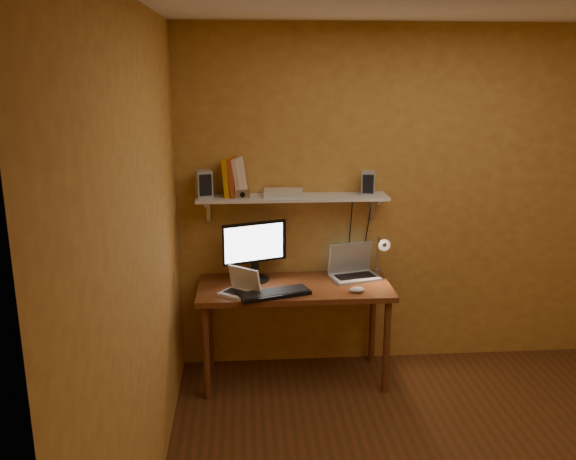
{
  "coord_description": "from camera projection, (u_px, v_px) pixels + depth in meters",
  "views": [
    {
      "loc": [
        -1.2,
        -2.88,
        2.28
      ],
      "look_at": [
        -0.9,
        1.18,
        1.19
      ],
      "focal_mm": 38.0,
      "sensor_mm": 36.0,
      "label": 1
    }
  ],
  "objects": [
    {
      "name": "room",
      "position": [
        481.0,
        266.0,
        3.11
      ],
      "size": [
        3.44,
        3.24,
        2.64
      ],
      "color": "#592B17",
      "rests_on": "ground"
    },
    {
      "name": "desk",
      "position": [
        294.0,
        296.0,
        4.45
      ],
      "size": [
        1.4,
        0.6,
        0.75
      ],
      "color": "brown",
      "rests_on": "ground"
    },
    {
      "name": "wall_shelf",
      "position": [
        292.0,
        198.0,
        4.46
      ],
      "size": [
        1.4,
        0.25,
        0.21
      ],
      "color": "silver",
      "rests_on": "room"
    },
    {
      "name": "monitor",
      "position": [
        255.0,
        248.0,
        4.47
      ],
      "size": [
        0.47,
        0.26,
        0.44
      ],
      "rotation": [
        0.0,
        0.0,
        0.34
      ],
      "color": "black",
      "rests_on": "desk"
    },
    {
      "name": "laptop",
      "position": [
        353.0,
        268.0,
        4.59
      ],
      "size": [
        0.39,
        0.32,
        0.26
      ],
      "rotation": [
        0.0,
        0.0,
        0.24
      ],
      "color": "#95979D",
      "rests_on": "desk"
    },
    {
      "name": "netbook",
      "position": [
        242.0,
        287.0,
        4.24
      ],
      "size": [
        0.31,
        0.3,
        0.19
      ],
      "rotation": [
        0.0,
        0.0,
        -0.65
      ],
      "color": "silver",
      "rests_on": "desk"
    },
    {
      "name": "keyboard",
      "position": [
        274.0,
        294.0,
        4.22
      ],
      "size": [
        0.53,
        0.31,
        0.03
      ],
      "primitive_type": "cube",
      "rotation": [
        0.0,
        0.0,
        0.3
      ],
      "color": "black",
      "rests_on": "desk"
    },
    {
      "name": "mouse",
      "position": [
        357.0,
        290.0,
        4.28
      ],
      "size": [
        0.11,
        0.07,
        0.04
      ],
      "primitive_type": "ellipsoid",
      "rotation": [
        0.0,
        0.0,
        -0.01
      ],
      "color": "silver",
      "rests_on": "desk"
    },
    {
      "name": "desk_lamp",
      "position": [
        381.0,
        251.0,
        4.54
      ],
      "size": [
        0.09,
        0.23,
        0.38
      ],
      "color": "silver",
      "rests_on": "desk"
    },
    {
      "name": "speaker_left",
      "position": [
        204.0,
        184.0,
        4.38
      ],
      "size": [
        0.13,
        0.13,
        0.2
      ],
      "primitive_type": "cube",
      "rotation": [
        0.0,
        0.0,
        0.26
      ],
      "color": "#95979D",
      "rests_on": "wall_shelf"
    },
    {
      "name": "speaker_right",
      "position": [
        368.0,
        183.0,
        4.47
      ],
      "size": [
        0.11,
        0.11,
        0.18
      ],
      "primitive_type": "cube",
      "rotation": [
        0.0,
        0.0,
        -0.15
      ],
      "color": "#95979D",
      "rests_on": "wall_shelf"
    },
    {
      "name": "books",
      "position": [
        234.0,
        177.0,
        4.41
      ],
      "size": [
        0.19,
        0.2,
        0.28
      ],
      "color": "#C68C0D",
      "rests_on": "wall_shelf"
    },
    {
      "name": "shelf_camera",
      "position": [
        243.0,
        194.0,
        4.35
      ],
      "size": [
        0.11,
        0.05,
        0.06
      ],
      "color": "silver",
      "rests_on": "wall_shelf"
    },
    {
      "name": "router",
      "position": [
        283.0,
        193.0,
        4.43
      ],
      "size": [
        0.3,
        0.21,
        0.05
      ],
      "primitive_type": "cube",
      "rotation": [
        0.0,
        0.0,
        -0.08
      ],
      "color": "silver",
      "rests_on": "wall_shelf"
    }
  ]
}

